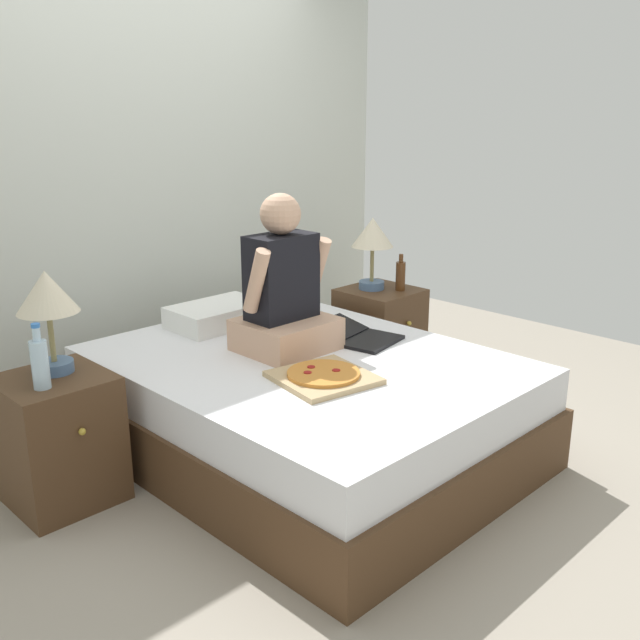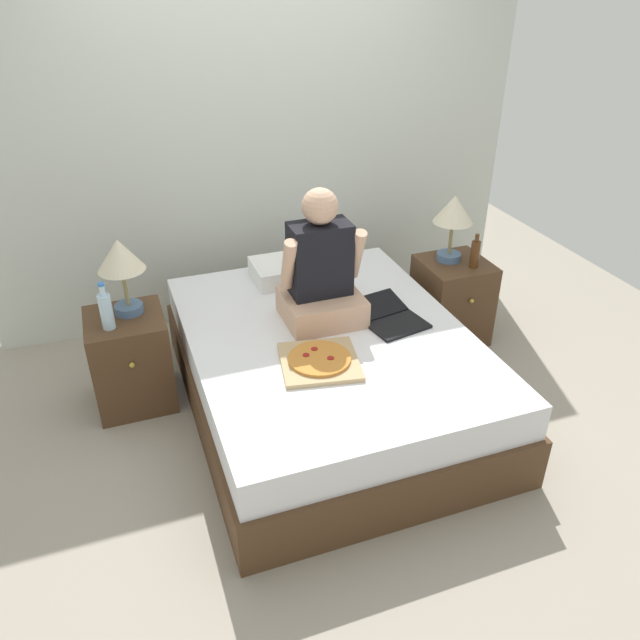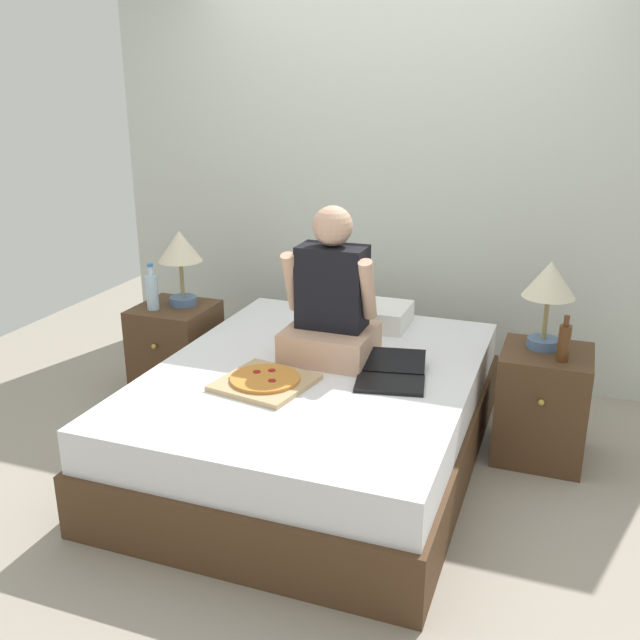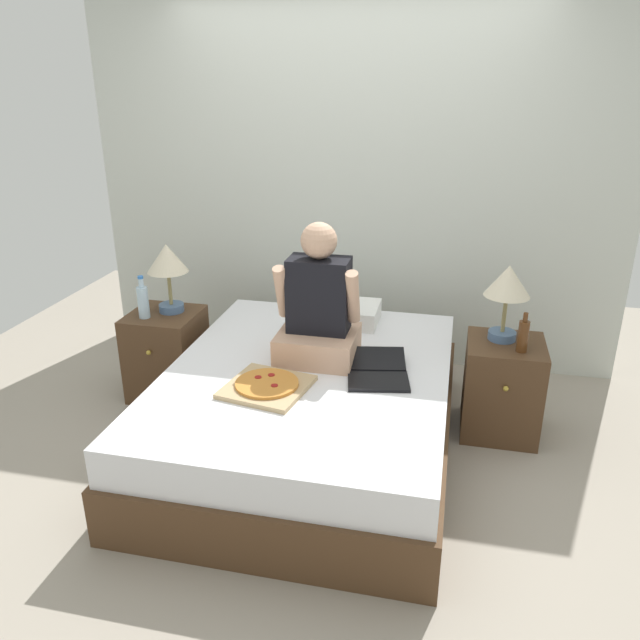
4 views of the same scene
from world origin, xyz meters
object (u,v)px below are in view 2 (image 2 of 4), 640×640
nightstand_left (131,360)px  nightstand_right (451,300)px  lamp_on_right_nightstand (453,214)px  person_seated (321,274)px  pizza_box (320,361)px  beer_bottle (475,253)px  water_bottle (106,310)px  bed (328,370)px  lamp_on_left_nightstand (120,260)px  laptop (391,319)px

nightstand_left → nightstand_right: (2.15, 0.00, 0.00)m
nightstand_left → lamp_on_right_nightstand: 2.21m
person_seated → pizza_box: 0.55m
lamp_on_right_nightstand → beer_bottle: lamp_on_right_nightstand is taller
nightstand_left → water_bottle: water_bottle is taller
pizza_box → nightstand_right: bearing=30.2°
bed → lamp_on_right_nightstand: 1.33m
lamp_on_left_nightstand → pizza_box: (0.88, -0.76, -0.38)m
lamp_on_right_nightstand → pizza_box: (-1.20, -0.76, -0.38)m
nightstand_left → person_seated: person_seated is taller
lamp_on_right_nightstand → bed: bearing=-154.8°
nightstand_right → pizza_box: nightstand_right is taller
beer_bottle → person_seated: (-1.13, -0.16, 0.12)m
lamp_on_left_nightstand → nightstand_left: bearing=-128.6°
lamp_on_left_nightstand → person_seated: 1.10m
nightstand_left → lamp_on_right_nightstand: (2.12, 0.05, 0.62)m
bed → lamp_on_right_nightstand: lamp_on_right_nightstand is taller
nightstand_left → lamp_on_left_nightstand: 0.62m
nightstand_right → beer_bottle: bearing=-55.0°
water_bottle → beer_bottle: (2.30, -0.01, -0.02)m
water_bottle → lamp_on_right_nightstand: (2.20, 0.14, 0.22)m
lamp_on_right_nightstand → person_seated: (-1.03, -0.31, -0.11)m
laptop → pizza_box: (-0.54, -0.26, -0.00)m
lamp_on_left_nightstand → pizza_box: 1.23m
bed → nightstand_right: bearing=22.3°
bed → pizza_box: bearing=-119.2°
lamp_on_right_nightstand → beer_bottle: size_ratio=1.96×
person_seated → pizza_box: size_ratio=1.68×
lamp_on_left_nightstand → laptop: size_ratio=0.97×
nightstand_left → nightstand_right: size_ratio=1.00×
nightstand_right → bed: bearing=-157.7°
bed → laptop: size_ratio=4.36×
lamp_on_left_nightstand → lamp_on_right_nightstand: size_ratio=1.00×
beer_bottle → laptop: size_ratio=0.49×
laptop → pizza_box: laptop is taller
person_seated → nightstand_left: bearing=166.4°
water_bottle → laptop: 1.59m
nightstand_right → laptop: 0.86m
bed → water_bottle: size_ratio=7.36×
bed → beer_bottle: beer_bottle is taller
lamp_on_left_nightstand → lamp_on_right_nightstand: bearing=0.0°
bed → laptop: bearing=-1.3°
nightstand_right → pizza_box: bearing=-149.8°
nightstand_right → water_bottle: bearing=-177.7°
bed → lamp_on_right_nightstand: (1.04, 0.49, 0.65)m
nightstand_right → laptop: bearing=-146.8°
lamp_on_right_nightstand → beer_bottle: bearing=-56.3°
nightstand_right → lamp_on_right_nightstand: (-0.03, 0.05, 0.62)m
water_bottle → person_seated: (1.17, -0.17, 0.10)m
nightstand_left → pizza_box: bearing=-37.7°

